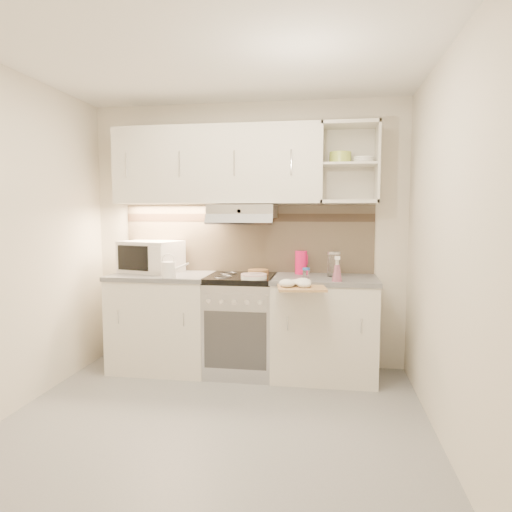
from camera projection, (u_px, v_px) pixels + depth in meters
The scene contains 17 objects.
ground at pixel (212, 427), 3.13m from camera, with size 3.00×3.00×0.00m, color gray.
room_shell at pixel (223, 191), 3.34m from camera, with size 3.04×2.84×2.52m.
base_cabinet_left at pixel (163, 323), 4.29m from camera, with size 0.90×0.60×0.86m, color silver.
worktop_left at pixel (162, 276), 4.24m from camera, with size 0.92×0.62×0.04m, color slate.
base_cabinet_right at pixel (324, 329), 4.06m from camera, with size 0.90×0.60×0.86m, color silver.
worktop_right at pixel (325, 279), 4.02m from camera, with size 0.92×0.62×0.04m, color slate.
electric_range at pixel (241, 324), 4.17m from camera, with size 0.60×0.60×0.90m.
microwave at pixel (151, 256), 4.37m from camera, with size 0.62×0.52×0.30m.
watering_can at pixel (170, 269), 4.00m from camera, with size 0.25×0.13×0.21m.
plate_stack at pixel (254, 276), 3.93m from camera, with size 0.22×0.22×0.05m.
bread_loaf at pixel (258, 272), 4.18m from camera, with size 0.19×0.19×0.05m, color tan.
pink_pitcher at pixel (301, 262), 4.22m from camera, with size 0.12×0.11×0.22m.
glass_jar at pixel (334, 264), 4.06m from camera, with size 0.12×0.12×0.22m.
spice_jar at pixel (306, 273), 3.95m from camera, with size 0.06×0.06×0.09m.
spray_bottle at pixel (337, 271), 3.78m from camera, with size 0.09×0.09×0.22m.
cutting_board at pixel (301, 288), 3.65m from camera, with size 0.38×0.34×0.02m, color tan.
dish_towel at pixel (295, 282), 3.64m from camera, with size 0.26×0.22×0.07m, color silver, non-canonical shape.
Camera 1 is at (0.76, -2.93, 1.47)m, focal length 32.00 mm.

